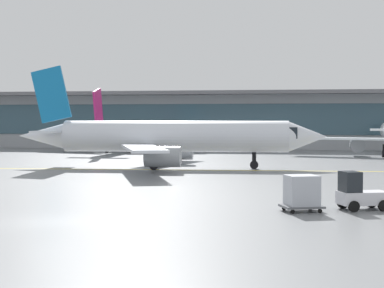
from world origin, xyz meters
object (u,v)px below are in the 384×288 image
object	(u,v)px
baggage_tug	(359,194)
cargo_dolly_lead	(302,192)
gate_airplane_1	(121,134)
taxiing_regional_jet	(171,137)

from	to	relation	value
baggage_tug	cargo_dolly_lead	distance (m)	3.27
gate_airplane_1	baggage_tug	world-z (taller)	gate_airplane_1
gate_airplane_1	cargo_dolly_lead	distance (m)	63.86
gate_airplane_1	baggage_tug	xyz separation A→B (m)	(29.26, -57.11, -1.84)
taxiing_regional_jet	gate_airplane_1	bearing A→B (deg)	111.05
taxiing_regional_jet	baggage_tug	size ratio (longest dim) A/B	10.75
cargo_dolly_lead	gate_airplane_1	bearing A→B (deg)	94.27
cargo_dolly_lead	baggage_tug	bearing A→B (deg)	-0.00
baggage_tug	cargo_dolly_lead	bearing A→B (deg)	180.00
taxiing_regional_jet	cargo_dolly_lead	world-z (taller)	taxiing_regional_jet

